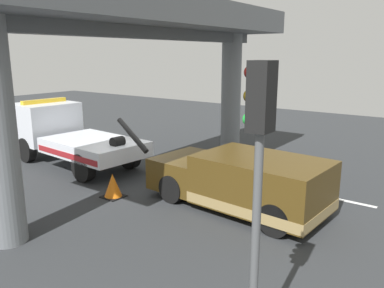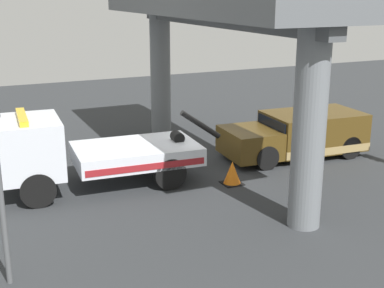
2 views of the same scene
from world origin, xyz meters
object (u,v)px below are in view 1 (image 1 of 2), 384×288
Objects in this scene: towed_van_green at (243,182)px; traffic_cone_orange at (113,186)px; traffic_light_near at (258,150)px; tow_truck_white at (65,133)px.

towed_van_green reaches higher than traffic_cone_orange.
tow_truck_white is at bearing -23.71° from traffic_light_near.
tow_truck_white is at bearing -19.69° from traffic_cone_orange.
traffic_light_near reaches higher than traffic_cone_orange.
traffic_light_near is (-11.00, 4.83, 1.89)m from tow_truck_white.
traffic_light_near is at bearing 120.18° from towed_van_green.
tow_truck_white reaches higher than traffic_cone_orange.
traffic_cone_orange is (6.43, -3.20, -2.73)m from traffic_light_near.
tow_truck_white is 9.89× the size of traffic_cone_orange.
traffic_light_near is at bearing 153.59° from traffic_cone_orange.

